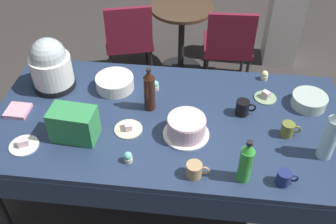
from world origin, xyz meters
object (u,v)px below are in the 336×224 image
(potluck_table, at_px, (168,125))
(dessert_plate_cream, at_px, (128,128))
(frosted_layer_cake, at_px, (186,127))
(cupcake_lemon, at_px, (128,157))
(soda_bottle_water, at_px, (331,135))
(ceramic_snack_bowl, at_px, (115,83))
(maroon_chair_left, at_px, (129,37))
(glass_salad_bowl, at_px, (309,101))
(coffee_mug_navy, at_px, (284,178))
(coffee_mug_black, at_px, (243,108))
(water_cooler, at_px, (287,9))
(dessert_plate_sage, at_px, (266,97))
(dessert_plate_white, at_px, (24,145))
(soda_bottle_cola, at_px, (149,90))
(soda_carton, at_px, (74,124))
(maroon_chair_right, at_px, (229,43))
(cupcake_berry, at_px, (265,75))
(coffee_mug_tan, at_px, (195,170))
(cupcake_cocoa, at_px, (155,85))
(round_cafe_table, at_px, (182,28))
(coffee_mug_olive, at_px, (288,129))
(soda_bottle_lime_soda, at_px, (246,162))
(slow_cooker, at_px, (51,65))

(potluck_table, height_order, dessert_plate_cream, dessert_plate_cream)
(frosted_layer_cake, relative_size, cupcake_lemon, 4.10)
(frosted_layer_cake, xyz_separation_m, soda_bottle_water, (0.78, -0.07, 0.10))
(ceramic_snack_bowl, xyz_separation_m, maroon_chair_left, (-0.14, 1.09, -0.30))
(glass_salad_bowl, height_order, coffee_mug_navy, coffee_mug_navy)
(coffee_mug_navy, height_order, maroon_chair_left, maroon_chair_left)
(coffee_mug_black, height_order, water_cooler, water_cooler)
(dessert_plate_sage, bearing_deg, dessert_plate_white, -157.04)
(potluck_table, relative_size, coffee_mug_navy, 19.16)
(frosted_layer_cake, relative_size, soda_bottle_cola, 0.90)
(soda_bottle_cola, distance_m, soda_carton, 0.50)
(soda_bottle_water, distance_m, maroon_chair_right, 1.69)
(cupcake_berry, bearing_deg, maroon_chair_left, 142.74)
(dessert_plate_white, xyz_separation_m, coffee_mug_tan, (0.99, -0.10, 0.03))
(dessert_plate_sage, bearing_deg, frosted_layer_cake, -140.93)
(cupcake_lemon, height_order, soda_bottle_cola, soda_bottle_cola)
(cupcake_cocoa, height_order, round_cafe_table, cupcake_cocoa)
(dessert_plate_cream, bearing_deg, potluck_table, 30.04)
(cupcake_lemon, xyz_separation_m, soda_bottle_water, (1.08, 0.17, 0.13))
(dessert_plate_cream, height_order, soda_bottle_cola, soda_bottle_cola)
(potluck_table, relative_size, cupcake_lemon, 32.59)
(coffee_mug_olive, bearing_deg, water_cooler, 82.68)
(cupcake_lemon, xyz_separation_m, cupcake_berry, (0.80, 0.86, 0.00))
(dessert_plate_cream, bearing_deg, soda_bottle_lime_soda, -23.60)
(frosted_layer_cake, xyz_separation_m, cupcake_berry, (0.50, 0.61, -0.03))
(cupcake_berry, bearing_deg, coffee_mug_navy, -87.76)
(coffee_mug_navy, bearing_deg, cupcake_berry, 92.24)
(soda_bottle_lime_soda, relative_size, coffee_mug_olive, 2.41)
(dessert_plate_cream, bearing_deg, soda_carton, -162.71)
(ceramic_snack_bowl, height_order, dessert_plate_cream, ceramic_snack_bowl)
(coffee_mug_black, bearing_deg, cupcake_cocoa, 162.40)
(cupcake_berry, distance_m, maroon_chair_right, 0.95)
(slow_cooker, distance_m, dessert_plate_white, 0.59)
(soda_bottle_water, bearing_deg, maroon_chair_left, 132.54)
(dessert_plate_sage, bearing_deg, soda_bottle_water, -58.66)
(slow_cooker, relative_size, cupcake_berry, 5.40)
(coffee_mug_tan, bearing_deg, slow_cooker, 146.15)
(frosted_layer_cake, height_order, dessert_plate_cream, frosted_layer_cake)
(coffee_mug_navy, bearing_deg, soda_bottle_water, 42.61)
(dessert_plate_white, height_order, cupcake_berry, cupcake_berry)
(soda_bottle_lime_soda, relative_size, coffee_mug_black, 2.21)
(potluck_table, relative_size, dessert_plate_cream, 13.01)
(slow_cooker, xyz_separation_m, ceramic_snack_bowl, (0.41, 0.03, -0.13))
(coffee_mug_tan, xyz_separation_m, soda_carton, (-0.71, 0.21, 0.06))
(dessert_plate_white, height_order, soda_carton, soda_carton)
(coffee_mug_navy, distance_m, maroon_chair_right, 1.83)
(coffee_mug_black, bearing_deg, frosted_layer_cake, -145.69)
(dessert_plate_cream, xyz_separation_m, cupcake_cocoa, (0.11, 0.41, 0.02))
(dessert_plate_cream, relative_size, cupcake_berry, 2.51)
(potluck_table, xyz_separation_m, dessert_plate_white, (-0.80, -0.33, 0.07))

